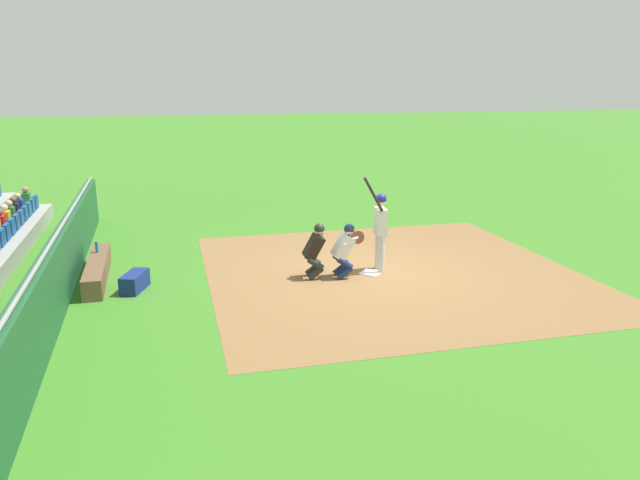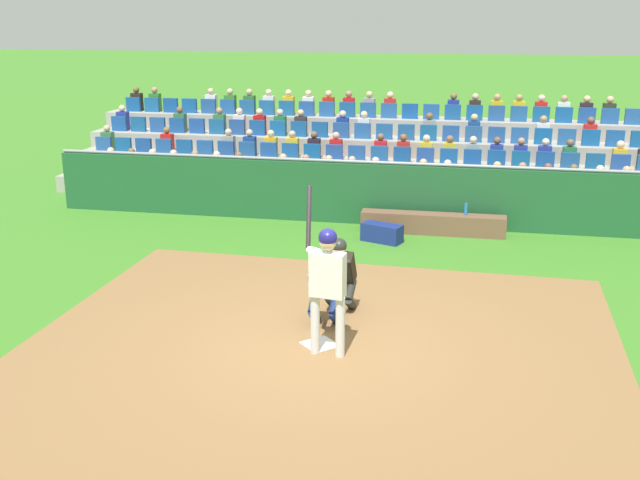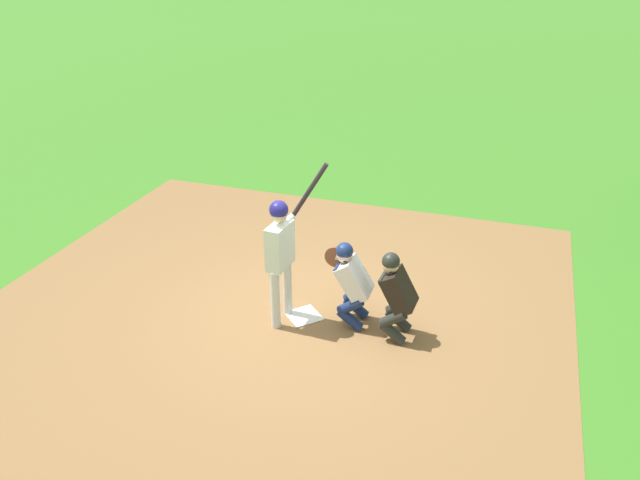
% 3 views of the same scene
% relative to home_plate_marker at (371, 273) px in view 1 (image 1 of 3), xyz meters
% --- Properties ---
extents(ground_plane, '(160.00, 160.00, 0.00)m').
position_rel_home_plate_marker_xyz_m(ground_plane, '(0.00, 0.00, -0.02)').
color(ground_plane, '#3D7D25').
extents(infield_dirt_patch, '(8.72, 8.64, 0.01)m').
position_rel_home_plate_marker_xyz_m(infield_dirt_patch, '(0.00, 0.50, -0.01)').
color(infield_dirt_patch, olive).
rests_on(infield_dirt_patch, ground_plane).
extents(home_plate_marker, '(0.62, 0.62, 0.02)m').
position_rel_home_plate_marker_xyz_m(home_plate_marker, '(0.00, 0.00, 0.00)').
color(home_plate_marker, white).
rests_on(home_plate_marker, infield_dirt_patch).
extents(batter_at_plate, '(0.65, 0.71, 2.29)m').
position_rel_home_plate_marker_xyz_m(batter_at_plate, '(-0.15, 0.26, 1.14)').
color(batter_at_plate, silver).
rests_on(batter_at_plate, ground_plane).
extents(catcher_crouching, '(0.47, 0.70, 1.25)m').
position_rel_home_plate_marker_xyz_m(catcher_crouching, '(0.08, -0.66, 0.68)').
color(catcher_crouching, navy).
rests_on(catcher_crouching, ground_plane).
extents(home_plate_umpire, '(0.49, 0.51, 1.27)m').
position_rel_home_plate_marker_xyz_m(home_plate_umpire, '(-0.07, -1.31, 0.67)').
color(home_plate_umpire, '#252823').
rests_on(home_plate_umpire, ground_plane).
extents(dugout_wall, '(15.18, 0.24, 1.44)m').
position_rel_home_plate_marker_xyz_m(dugout_wall, '(0.00, -6.60, 0.68)').
color(dugout_wall, '#1E542E').
rests_on(dugout_wall, ground_plane).
extents(dugout_bench, '(3.09, 0.40, 0.44)m').
position_rel_home_plate_marker_xyz_m(dugout_bench, '(-1.28, -6.05, 0.20)').
color(dugout_bench, brown).
rests_on(dugout_bench, ground_plane).
extents(water_bottle_on_bench, '(0.07, 0.07, 0.26)m').
position_rel_home_plate_marker_xyz_m(water_bottle_on_bench, '(-1.97, -6.08, 0.56)').
color(water_bottle_on_bench, blue).
rests_on(water_bottle_on_bench, dugout_bench).
extents(equipment_duffel_bag, '(0.91, 0.64, 0.38)m').
position_rel_home_plate_marker_xyz_m(equipment_duffel_bag, '(-0.28, -5.23, 0.17)').
color(equipment_duffel_bag, navy).
rests_on(equipment_duffel_bag, ground_plane).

